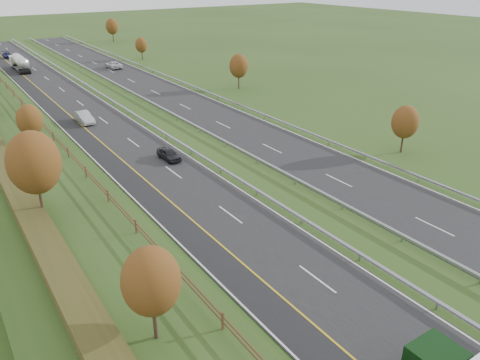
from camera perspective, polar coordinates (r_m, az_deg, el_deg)
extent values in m
plane|color=#284318|center=(73.29, -10.31, 7.24)|extent=(400.00, 400.00, 0.00)
cube|color=black|center=(75.29, -17.47, 6.98)|extent=(10.50, 200.00, 0.04)
cube|color=black|center=(81.12, -6.24, 9.16)|extent=(10.50, 200.00, 0.04)
cube|color=black|center=(74.41, -20.22, 6.40)|extent=(3.00, 200.00, 0.04)
cube|color=silver|center=(74.14, -21.19, 6.21)|extent=(0.15, 200.00, 0.01)
cube|color=gold|center=(74.73, -19.12, 6.66)|extent=(0.15, 200.00, 0.01)
cube|color=silver|center=(76.74, -13.88, 7.73)|extent=(0.15, 200.00, 0.01)
cube|color=silver|center=(79.01, -9.51, 8.58)|extent=(0.15, 200.00, 0.01)
cube|color=silver|center=(83.47, -3.13, 9.72)|extent=(0.15, 200.00, 0.01)
cube|color=silver|center=(35.96, 9.39, -11.79)|extent=(0.15, 4.00, 0.01)
cube|color=silver|center=(45.46, 22.60, -5.24)|extent=(0.15, 4.00, 0.01)
cube|color=silver|center=(43.96, -1.18, -4.21)|extent=(0.15, 4.00, 0.01)
cube|color=silver|center=(52.02, 11.93, -0.04)|extent=(0.15, 4.00, 0.01)
cube|color=silver|center=(53.48, -8.12, 0.95)|extent=(0.15, 4.00, 0.01)
cube|color=silver|center=(60.28, 3.91, 3.88)|extent=(0.15, 4.00, 0.01)
cube|color=silver|center=(63.84, -12.89, 4.49)|extent=(0.15, 4.00, 0.01)
cube|color=silver|center=(69.64, -2.11, 6.76)|extent=(0.15, 4.00, 0.01)
cube|color=silver|center=(74.69, -16.33, 7.01)|extent=(0.15, 4.00, 0.01)
cube|color=silver|center=(79.70, -6.70, 8.89)|extent=(0.15, 4.00, 0.01)
cube|color=silver|center=(85.85, -18.91, 8.87)|extent=(0.15, 4.00, 0.01)
cube|color=silver|center=(90.25, -10.28, 10.49)|extent=(0.15, 4.00, 0.01)
cube|color=silver|center=(97.21, -20.91, 10.28)|extent=(0.15, 4.00, 0.01)
cube|color=silver|center=(101.11, -13.13, 11.72)|extent=(0.15, 4.00, 0.01)
cube|color=silver|center=(108.71, -22.50, 11.39)|extent=(0.15, 4.00, 0.01)
cube|color=silver|center=(112.21, -15.43, 12.69)|extent=(0.15, 4.00, 0.01)
cube|color=silver|center=(120.30, -23.80, 12.28)|extent=(0.15, 4.00, 0.01)
cube|color=silver|center=(123.48, -17.33, 13.47)|extent=(0.15, 4.00, 0.01)
cube|color=silver|center=(131.97, -24.87, 13.00)|extent=(0.15, 4.00, 0.01)
cube|color=silver|center=(134.87, -18.93, 14.11)|extent=(0.15, 4.00, 0.01)
cube|color=silver|center=(143.70, -25.77, 13.61)|extent=(0.15, 4.00, 0.01)
cube|color=silver|center=(146.36, -20.27, 14.64)|extent=(0.15, 4.00, 0.01)
cube|color=silver|center=(155.46, -26.54, 14.12)|extent=(0.15, 4.00, 0.01)
cube|color=silver|center=(157.93, -21.43, 15.09)|extent=(0.15, 4.00, 0.01)
cube|color=silver|center=(167.26, -27.21, 14.56)|extent=(0.15, 4.00, 0.01)
cube|color=silver|center=(169.56, -22.44, 15.47)|extent=(0.15, 4.00, 0.01)
cube|color=#422B19|center=(72.88, -24.11, 7.50)|extent=(0.08, 184.00, 0.10)
cube|color=#422B19|center=(72.78, -24.17, 7.80)|extent=(0.08, 184.00, 0.10)
cube|color=#422B19|center=(28.07, -2.12, -16.78)|extent=(0.12, 0.12, 1.20)
cube|color=#422B19|center=(32.65, -8.22, -10.36)|extent=(0.12, 0.12, 1.20)
cube|color=#422B19|center=(37.80, -12.58, -5.53)|extent=(0.12, 0.12, 1.20)
cube|color=#422B19|center=(43.31, -15.81, -1.87)|extent=(0.12, 0.12, 1.20)
cube|color=#422B19|center=(49.07, -18.29, 0.95)|extent=(0.12, 0.12, 1.20)
cube|color=#422B19|center=(54.99, -20.24, 3.17)|extent=(0.12, 0.12, 1.20)
cube|color=#422B19|center=(61.03, -21.81, 4.96)|extent=(0.12, 0.12, 1.20)
cube|color=#422B19|center=(67.15, -23.11, 6.41)|extent=(0.12, 0.12, 1.20)
cube|color=#422B19|center=(73.34, -24.20, 7.62)|extent=(0.12, 0.12, 1.20)
cube|color=#422B19|center=(79.58, -25.12, 8.64)|extent=(0.12, 0.12, 1.20)
cube|color=#422B19|center=(85.86, -25.90, 9.51)|extent=(0.12, 0.12, 1.20)
cube|color=#422B19|center=(92.17, -26.59, 10.26)|extent=(0.12, 0.12, 1.20)
cube|color=#422B19|center=(98.50, -27.19, 10.91)|extent=(0.12, 0.12, 1.20)
cube|color=gray|center=(76.79, -13.46, 8.23)|extent=(0.32, 200.00, 0.18)
cube|color=gray|center=(35.31, 22.88, -13.97)|extent=(0.10, 0.14, 0.56)
cube|color=gray|center=(38.56, 14.37, -9.13)|extent=(0.10, 0.14, 0.56)
cube|color=gray|center=(42.72, 7.52, -5.00)|extent=(0.10, 0.14, 0.56)
cube|color=gray|center=(47.55, 2.04, -1.59)|extent=(0.10, 0.14, 0.56)
cube|color=gray|center=(52.87, -2.37, 1.17)|extent=(0.10, 0.14, 0.56)
cube|color=gray|center=(58.54, -5.96, 3.41)|extent=(0.10, 0.14, 0.56)
cube|color=gray|center=(64.47, -8.91, 5.24)|extent=(0.10, 0.14, 0.56)
cube|color=gray|center=(70.60, -11.37, 6.74)|extent=(0.10, 0.14, 0.56)
cube|color=gray|center=(76.88, -13.44, 7.99)|extent=(0.10, 0.14, 0.56)
cube|color=gray|center=(83.28, -15.21, 9.04)|extent=(0.10, 0.14, 0.56)
cube|color=gray|center=(89.76, -16.73, 9.93)|extent=(0.10, 0.14, 0.56)
cube|color=gray|center=(96.32, -18.05, 10.70)|extent=(0.10, 0.14, 0.56)
cube|color=gray|center=(102.93, -19.21, 11.37)|extent=(0.10, 0.14, 0.56)
cube|color=gray|center=(109.60, -20.23, 11.95)|extent=(0.10, 0.14, 0.56)
cube|color=gray|center=(116.30, -21.14, 12.46)|extent=(0.10, 0.14, 0.56)
cube|color=gray|center=(123.03, -21.95, 12.91)|extent=(0.10, 0.14, 0.56)
cube|color=gray|center=(129.80, -22.68, 13.31)|extent=(0.10, 0.14, 0.56)
cube|color=gray|center=(136.59, -23.34, 13.68)|extent=(0.10, 0.14, 0.56)
cube|color=gray|center=(143.39, -23.94, 14.00)|extent=(0.10, 0.14, 0.56)
cube|color=gray|center=(150.22, -24.49, 14.30)|extent=(0.10, 0.14, 0.56)
cube|color=gray|center=(157.06, -24.99, 14.56)|extent=(0.10, 0.14, 0.56)
cube|color=gray|center=(163.91, -25.45, 14.81)|extent=(0.10, 0.14, 0.56)
cube|color=gray|center=(170.78, -25.87, 15.03)|extent=(0.10, 0.14, 0.56)
cube|color=gray|center=(78.61, -9.97, 8.90)|extent=(0.32, 200.00, 0.18)
cube|color=gray|center=(39.10, 27.23, -10.85)|extent=(0.10, 0.14, 0.56)
cube|color=gray|center=(42.05, 19.14, -6.77)|extent=(0.10, 0.14, 0.56)
cube|color=gray|center=(45.90, 12.37, -3.19)|extent=(0.10, 0.14, 0.56)
cube|color=gray|center=(50.42, 6.76, -0.18)|extent=(0.10, 0.14, 0.56)
cube|color=gray|center=(55.47, 2.13, 2.32)|extent=(0.10, 0.14, 0.56)
cube|color=gray|center=(60.90, -1.71, 4.38)|extent=(0.10, 0.14, 0.56)
cube|color=gray|center=(66.62, -4.93, 6.07)|extent=(0.10, 0.14, 0.56)
cube|color=gray|center=(72.57, -7.64, 7.48)|extent=(0.10, 0.14, 0.56)
cube|color=gray|center=(78.70, -9.95, 8.66)|extent=(0.10, 0.14, 0.56)
cube|color=gray|center=(84.95, -11.94, 9.66)|extent=(0.10, 0.14, 0.56)
cube|color=gray|center=(91.32, -13.66, 10.51)|extent=(0.10, 0.14, 0.56)
cube|color=gray|center=(97.77, -15.16, 11.24)|extent=(0.10, 0.14, 0.56)
cube|color=gray|center=(104.29, -16.48, 11.87)|extent=(0.10, 0.14, 0.56)
cube|color=gray|center=(110.88, -17.65, 12.42)|extent=(0.10, 0.14, 0.56)
cube|color=gray|center=(117.50, -18.70, 12.91)|extent=(0.10, 0.14, 0.56)
cube|color=gray|center=(124.17, -19.63, 13.34)|extent=(0.10, 0.14, 0.56)
cube|color=gray|center=(130.88, -20.47, 13.73)|extent=(0.10, 0.14, 0.56)
cube|color=gray|center=(137.61, -21.23, 14.07)|extent=(0.10, 0.14, 0.56)
cube|color=gray|center=(144.37, -21.93, 14.38)|extent=(0.10, 0.14, 0.56)
cube|color=gray|center=(151.15, -22.56, 14.66)|extent=(0.10, 0.14, 0.56)
cube|color=gray|center=(157.95, -23.14, 14.92)|extent=(0.10, 0.14, 0.56)
cube|color=gray|center=(164.77, -23.67, 15.15)|extent=(0.10, 0.14, 0.56)
cube|color=gray|center=(171.60, -24.16, 15.36)|extent=(0.10, 0.14, 0.56)
cube|color=gray|center=(83.70, -2.70, 10.17)|extent=(0.32, 200.00, 0.18)
cube|color=gray|center=(54.16, 20.98, 0.07)|extent=(0.10, 0.14, 0.56)
cube|color=gray|center=(62.47, 10.77, 4.47)|extent=(0.10, 0.14, 0.56)
cube|color=gray|center=(72.56, 3.09, 7.66)|extent=(0.10, 0.14, 0.56)
cube|color=gray|center=(83.78, -2.69, 9.95)|extent=(0.10, 0.14, 0.56)
cube|color=gray|center=(95.74, -7.12, 11.61)|extent=(0.10, 0.14, 0.56)
cube|color=gray|center=(108.18, -10.59, 12.86)|extent=(0.10, 0.14, 0.56)
cube|color=gray|center=(120.97, -13.36, 13.81)|extent=(0.10, 0.14, 0.56)
cube|color=gray|center=(134.00, -15.61, 14.56)|extent=(0.10, 0.14, 0.56)
cube|color=gray|center=(147.21, -17.47, 15.15)|extent=(0.10, 0.14, 0.56)
cube|color=gray|center=(160.55, -19.03, 15.64)|extent=(0.10, 0.14, 0.56)
cube|color=gray|center=(174.00, -20.35, 16.04)|extent=(0.10, 0.14, 0.56)
cylinder|color=#2D2116|center=(27.54, -10.34, -16.51)|extent=(0.24, 0.24, 2.43)
ellipsoid|color=#563112|center=(25.89, -10.78, -12.02)|extent=(3.24, 3.24, 4.05)
cylinder|color=#2D2116|center=(41.85, -23.05, -2.44)|extent=(0.24, 0.24, 3.15)
ellipsoid|color=#563112|center=(40.53, -23.84, 1.94)|extent=(4.20, 4.20, 5.25)
cylinder|color=#2D2116|center=(59.07, -23.88, 4.49)|extent=(0.24, 0.24, 2.16)
ellipsoid|color=#563112|center=(58.40, -24.28, 6.68)|extent=(2.88, 2.88, 3.60)
cylinder|color=#2D2116|center=(61.95, 19.14, 4.30)|extent=(0.24, 0.24, 2.48)
ellipsoid|color=#563112|center=(61.13, 19.49, 6.69)|extent=(3.30, 3.30, 4.12)
cylinder|color=#2D2116|center=(91.64, -0.15, 11.91)|extent=(0.24, 0.24, 2.70)
ellipsoid|color=#563112|center=(91.05, -0.15, 13.74)|extent=(3.60, 3.60, 4.50)
cylinder|color=#2D2116|center=(125.27, -11.85, 14.68)|extent=(0.24, 0.24, 2.25)
ellipsoid|color=#563112|center=(124.90, -11.95, 15.80)|extent=(3.00, 3.00, 3.75)
cylinder|color=#2D2116|center=(159.43, -15.21, 16.47)|extent=(0.24, 0.24, 2.93)
ellipsoid|color=#563112|center=(159.07, -15.34, 17.61)|extent=(3.90, 3.90, 4.88)
cube|color=silver|center=(123.85, -25.64, 12.99)|extent=(2.40, 2.20, 2.30)
cube|color=gray|center=(118.75, -25.10, 12.19)|extent=(2.30, 8.50, 0.25)
cylinder|color=silver|center=(118.46, -25.25, 13.01)|extent=(2.30, 8.50, 2.30)
cylinder|color=black|center=(124.51, -25.59, 12.55)|extent=(2.20, 1.04, 1.04)
cylinder|color=black|center=(122.46, -25.42, 12.42)|extent=(2.20, 1.04, 1.04)
cylinder|color=black|center=(115.84, -24.82, 11.96)|extent=(2.20, 1.04, 1.04)
cylinder|color=black|center=(114.67, -24.71, 11.88)|extent=(2.20, 1.04, 1.04)
imported|color=black|center=(56.95, -8.67, 3.13)|extent=(1.81, 4.10, 1.37)
imported|color=#9E9DA1|center=(74.11, -18.51, 7.26)|extent=(1.98, 5.09, 1.65)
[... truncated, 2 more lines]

